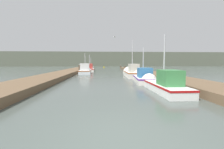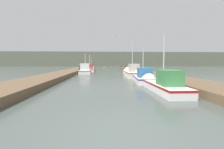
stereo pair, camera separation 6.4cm
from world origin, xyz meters
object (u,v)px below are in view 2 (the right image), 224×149
Objects in this scene: fishing_boat_5 at (90,68)px; channel_buoy at (104,67)px; fishing_boat_3 at (85,70)px; fishing_boat_4 at (90,69)px; fishing_boat_1 at (142,77)px; seagull_lead at (115,37)px; fishing_boat_2 at (132,72)px; mooring_piling_0 at (121,67)px; fishing_boat_0 at (161,84)px; mooring_piling_1 at (89,67)px; fishing_boat_6 at (91,67)px; mooring_piling_3 at (125,68)px; mooring_piling_2 at (80,69)px.

channel_buoy is at bearing 74.01° from fishing_boat_5.
fishing_boat_4 is at bearing 84.30° from fishing_boat_3.
fishing_boat_5 is at bearing 113.48° from fishing_boat_1.
fishing_boat_4 is (-6.12, 15.57, -0.02)m from fishing_boat_1.
seagull_lead is (4.13, -8.27, 4.80)m from fishing_boat_4.
fishing_boat_2 is 22.16m from mooring_piling_0.
fishing_boat_0 is 9.32m from fishing_boat_2.
fishing_boat_0 reaches higher than mooring_piling_1.
fishing_boat_3 is 0.81× the size of fishing_boat_5.
fishing_boat_4 is at bearing -87.37° from fishing_boat_5.
mooring_piling_0 is (7.94, 1.90, 0.07)m from fishing_boat_6.
mooring_piling_3 is at bearing 92.26° from fishing_boat_1.
fishing_boat_3 is at bearing -114.47° from mooring_piling_0.
fishing_boat_1 is at bearing -57.33° from mooring_piling_2.
fishing_boat_1 is 8.98× the size of seagull_lead.
fishing_boat_1 is 5.00m from fishing_boat_2.
fishing_boat_0 is at bearing -81.72° from fishing_boat_6.
seagull_lead reaches higher than fishing_boat_6.
channel_buoy is at bearing 63.68° from fishing_boat_6.
fishing_boat_4 is (-6.15, 19.89, -0.03)m from fishing_boat_0.
fishing_boat_3 is 9.19× the size of seagull_lead.
fishing_boat_0 is 0.88× the size of fishing_boat_2.
fishing_boat_5 is 13.63m from channel_buoy.
mooring_piling_3 is at bearing -90.89° from mooring_piling_0.
fishing_boat_2 reaches higher than fishing_boat_0.
mooring_piling_2 is (-1.35, -3.92, 0.31)m from fishing_boat_4.
fishing_boat_2 is at bearing -95.01° from mooring_piling_3.
mooring_piling_1 is (-8.66, 1.26, 0.00)m from mooring_piling_0.
fishing_boat_3 is 5.37m from fishing_boat_4.
fishing_boat_4 is 5.32× the size of mooring_piling_0.
fishing_boat_4 is 9.57× the size of seagull_lead.
fishing_boat_3 is 1.84m from mooring_piling_2.
fishing_boat_6 is 3.24m from mooring_piling_1.
mooring_piling_0 reaches higher than channel_buoy.
mooring_piling_2 is at bearing -97.89° from fishing_boat_5.
fishing_boat_4 is 12.87m from mooring_piling_1.
mooring_piling_3 is (8.53, -9.52, -0.01)m from mooring_piling_1.
fishing_boat_1 reaches higher than mooring_piling_0.
fishing_boat_1 is at bearing -61.35° from fishing_boat_3.
fishing_boat_0 is 12.72m from seagull_lead.
mooring_piling_0 is (7.47, 11.55, 0.14)m from fishing_boat_4.
fishing_boat_0 is 1.03× the size of fishing_boat_1.
mooring_piling_1 is at bearing 94.28° from fishing_boat_5.
fishing_boat_2 reaches higher than mooring_piling_2.
seagull_lead reaches higher than channel_buoy.
fishing_boat_5 is 1.19× the size of fishing_boat_6.
fishing_boat_0 reaches higher than mooring_piling_3.
channel_buoy is (4.33, 22.15, -0.53)m from mooring_piling_2.
fishing_boat_2 is 28.98m from channel_buoy.
mooring_piling_2 reaches higher than mooring_piling_3.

